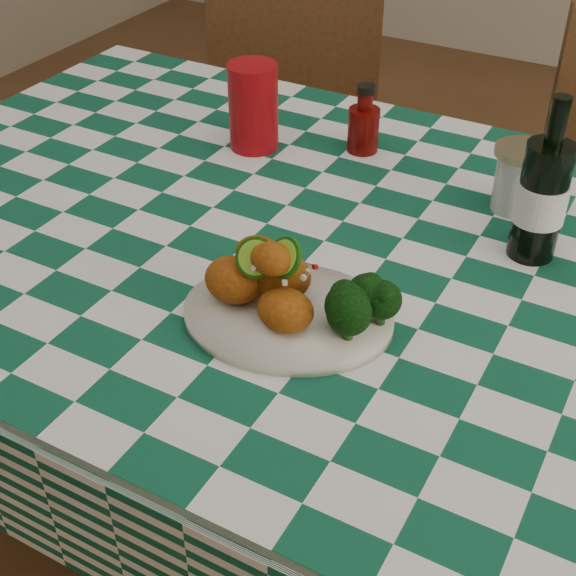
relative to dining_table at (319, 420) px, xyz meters
The scene contains 10 objects.
ground 0.39m from the dining_table, ahead, with size 5.00×5.00×0.00m, color brown.
dining_table is the anchor object (origin of this frame).
plate 0.45m from the dining_table, 77.03° to the right, with size 0.28×0.22×0.02m, color silver, non-canonical shape.
fried_chicken_pile 0.50m from the dining_table, 82.00° to the right, with size 0.16×0.12×0.10m, color #A55110, non-canonical shape.
broccoli_side 0.50m from the dining_table, 52.99° to the right, with size 0.09×0.09×0.07m, color black, non-canonical shape.
red_tumbler 0.58m from the dining_table, 139.32° to the left, with size 0.09×0.09×0.16m, color #9B080E.
ketchup_bottle 0.55m from the dining_table, 104.16° to the left, with size 0.06×0.06×0.13m, color #5C0604, non-canonical shape.
mason_jar 0.55m from the dining_table, 46.21° to the left, with size 0.09×0.09×0.11m, color #B2BCBA, non-canonical shape.
beer_bottle 0.60m from the dining_table, 22.54° to the left, with size 0.08×0.08×0.25m, color black, non-canonical shape.
wooden_chair_left 0.85m from the dining_table, 122.97° to the left, with size 0.46×0.48×1.00m, color #472814, non-canonical shape.
Camera 1 is at (0.45, -0.93, 1.46)m, focal length 50.00 mm.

